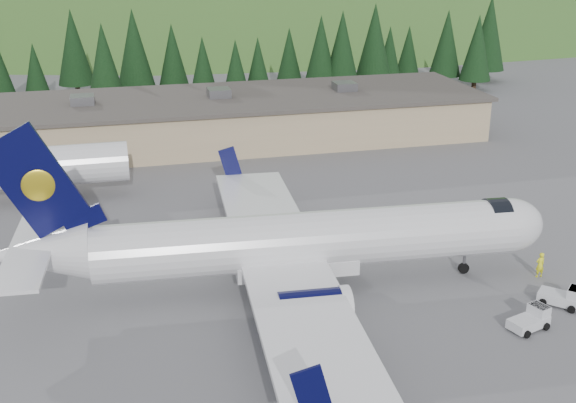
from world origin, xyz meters
The scene contains 8 objects.
ground centered at (0.00, 0.00, 0.00)m, with size 600.00×600.00×0.00m, color slate.
airliner centered at (-1.08, 0.07, 3.28)m, with size 37.11×34.82×12.32m.
baggage_tug_a centered at (11.57, -8.69, 0.61)m, with size 2.83×2.15×1.36m.
baggage_tug_b centered at (15.17, -6.73, 0.64)m, with size 2.82×2.84×1.42m.
terminal_building centered at (-5.01, 38.00, 2.62)m, with size 71.00×17.00×6.10m.
ramp_worker centered at (15.99, -2.59, 0.93)m, with size 0.68×0.44×1.85m, color #FFFD1C.
tree_line centered at (-10.77, 59.77, 7.04)m, with size 112.10×17.83×13.70m.
hills centered at (53.34, 207.38, -82.80)m, with size 614.00×330.00×300.00m.
Camera 1 is at (-12.26, -42.46, 22.66)m, focal length 45.00 mm.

